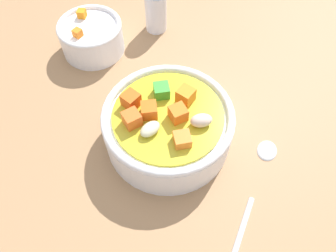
{
  "coord_description": "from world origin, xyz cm",
  "views": [
    {
      "loc": [
        -7.19,
        20.53,
        36.1
      ],
      "look_at": [
        0.0,
        0.0,
        2.97
      ],
      "focal_mm": 34.76,
      "sensor_mm": 36.0,
      "label": 1
    }
  ],
  "objects_px": {
    "pepper_shaker": "(156,6)",
    "spoon": "(254,192)",
    "soup_bowl_main": "(168,125)",
    "side_bowl_small": "(92,36)"
  },
  "relations": [
    {
      "from": "spoon",
      "to": "pepper_shaker",
      "type": "distance_m",
      "value": 0.32
    },
    {
      "from": "soup_bowl_main",
      "to": "pepper_shaker",
      "type": "xyz_separation_m",
      "value": [
        0.09,
        -0.2,
        0.01
      ]
    },
    {
      "from": "soup_bowl_main",
      "to": "pepper_shaker",
      "type": "height_order",
      "value": "pepper_shaker"
    },
    {
      "from": "pepper_shaker",
      "to": "spoon",
      "type": "bearing_deg",
      "value": 131.65
    },
    {
      "from": "soup_bowl_main",
      "to": "side_bowl_small",
      "type": "distance_m",
      "value": 0.2
    },
    {
      "from": "spoon",
      "to": "side_bowl_small",
      "type": "xyz_separation_m",
      "value": [
        0.28,
        -0.16,
        0.02
      ]
    },
    {
      "from": "side_bowl_small",
      "to": "spoon",
      "type": "bearing_deg",
      "value": 151.2
    },
    {
      "from": "spoon",
      "to": "pepper_shaker",
      "type": "bearing_deg",
      "value": 46.39
    },
    {
      "from": "soup_bowl_main",
      "to": "side_bowl_small",
      "type": "bearing_deg",
      "value": -35.7
    },
    {
      "from": "spoon",
      "to": "side_bowl_small",
      "type": "relative_size",
      "value": 2.28
    }
  ]
}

